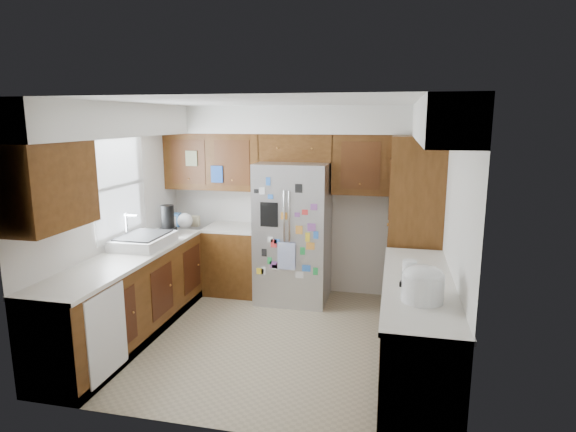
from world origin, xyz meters
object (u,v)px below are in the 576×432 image
object	(u,v)px
rice_cooker	(423,283)
fridge	(293,233)
paper_towel	(409,275)
pantry	(414,226)

from	to	relation	value
rice_cooker	fridge	bearing A→B (deg)	124.97
fridge	paper_towel	xyz separation A→B (m)	(1.40, -1.92, 0.15)
pantry	rice_cooker	distance (m)	2.09
pantry	fridge	xyz separation A→B (m)	(-1.50, 0.05, -0.17)
fridge	paper_towel	size ratio (longest dim) A/B	6.87
pantry	fridge	world-z (taller)	pantry
paper_towel	pantry	bearing A→B (deg)	86.93
fridge	pantry	bearing A→B (deg)	-2.06
rice_cooker	paper_towel	bearing A→B (deg)	113.94
rice_cooker	paper_towel	xyz separation A→B (m)	(-0.10, 0.22, -0.02)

